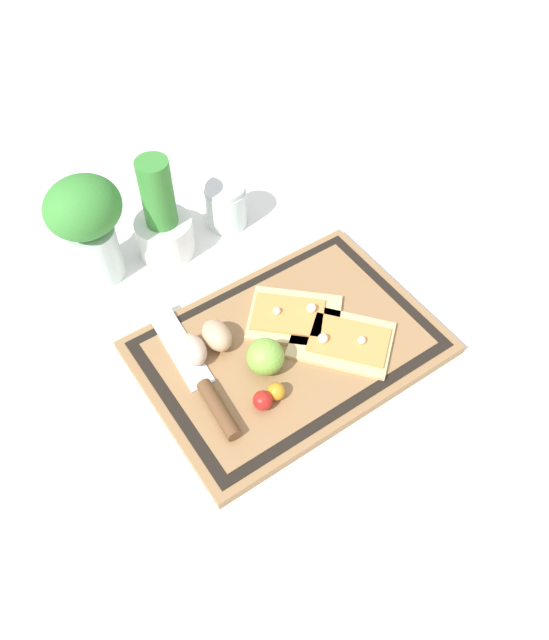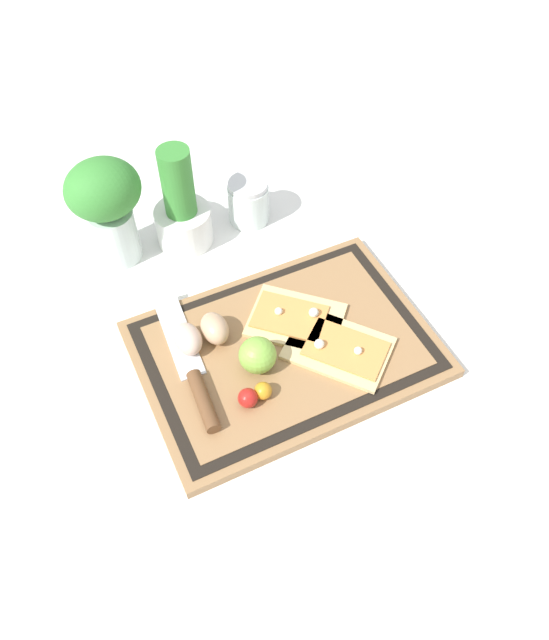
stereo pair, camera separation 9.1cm
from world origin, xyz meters
name	(u,v)px [view 1 (the left image)]	position (x,y,z in m)	size (l,w,h in m)	color
ground_plane	(289,351)	(0.00, 0.00, 0.00)	(6.00, 6.00, 0.00)	white
cutting_board	(289,347)	(0.00, 0.00, 0.01)	(0.45, 0.32, 0.02)	#997047
pizza_slice_near	(343,340)	(0.07, -0.05, 0.03)	(0.18, 0.19, 0.02)	#DBBC7F
pizza_slice_far	(293,316)	(0.03, 0.04, 0.03)	(0.18, 0.18, 0.02)	#DBBC7F
knife	(206,389)	(-0.15, 0.00, 0.03)	(0.05, 0.28, 0.02)	silver
egg_brown	(217,336)	(-0.09, 0.06, 0.04)	(0.04, 0.06, 0.04)	tan
egg_pink	(192,349)	(-0.14, 0.06, 0.04)	(0.04, 0.06, 0.04)	beige
lime	(265,357)	(-0.06, -0.02, 0.05)	(0.06, 0.06, 0.06)	#7FB742
cherry_tomato_red	(263,400)	(-0.10, -0.07, 0.04)	(0.03, 0.03, 0.03)	red
cherry_tomato_yellow	(276,391)	(-0.07, -0.07, 0.03)	(0.03, 0.03, 0.03)	orange
herb_pot	(163,222)	(-0.05, 0.31, 0.07)	(0.10, 0.10, 0.20)	white
sauce_jar	(226,207)	(0.08, 0.31, 0.04)	(0.08, 0.08, 0.09)	silver
herb_glass	(88,222)	(-0.17, 0.32, 0.12)	(0.13, 0.11, 0.20)	silver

